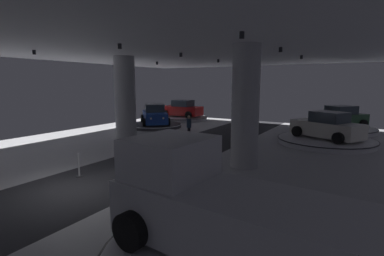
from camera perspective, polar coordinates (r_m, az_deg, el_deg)
name	(u,v)px	position (r m, az deg, el deg)	size (l,w,h in m)	color
ground	(77,189)	(11.68, -21.54, -11.04)	(24.00, 44.00, 0.06)	#B2B2B7
ceiling_with_spotlights	(67,30)	(11.16, -23.22, 17.05)	(24.00, 44.00, 0.39)	silver
column_left	(125,99)	(19.62, -12.86, 5.46)	(1.33, 1.33, 5.50)	#ADADB2
column_right	(245,107)	(13.37, 10.34, 4.08)	(1.24, 1.24, 5.50)	#ADADB2
pickup_truck_near_right	(220,207)	(6.48, 5.53, -15.09)	(5.46, 3.02, 2.30)	silver
display_platform_deep_left	(182,118)	(30.47, -2.02, 1.97)	(5.35, 5.35, 0.36)	#B7B7BC
display_car_deep_left	(182,109)	(30.36, -1.98, 3.70)	(4.25, 2.23, 1.71)	red
display_platform_far_right	(325,141)	(20.37, 24.54, -2.27)	(5.87, 5.87, 0.34)	silver
display_car_far_right	(327,127)	(20.21, 24.78, 0.27)	(4.56, 3.61, 1.71)	silver
display_platform_deep_right	(338,129)	(25.77, 26.58, -0.23)	(5.45, 5.45, 0.34)	silver
display_car_deep_right	(339,118)	(25.68, 26.77, 1.79)	(4.11, 4.35, 1.71)	#2D5638
display_platform_far_left	(155,125)	(25.59, -7.26, 0.52)	(4.67, 4.67, 0.30)	#333338
display_car_far_left	(155,115)	(25.51, -7.30, 2.52)	(4.20, 4.28, 1.71)	navy
visitor_walking_near	(189,125)	(20.21, -0.61, 0.51)	(0.32, 0.32, 1.59)	black
stanchion_a	(79,168)	(12.92, -21.15, -7.27)	(0.28, 0.28, 1.01)	#333338
stanchion_b	(152,157)	(13.88, -7.71, -5.65)	(0.28, 0.28, 1.01)	#333338
stanchion_c	(123,156)	(14.31, -13.35, -5.38)	(0.28, 0.28, 1.01)	#333338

